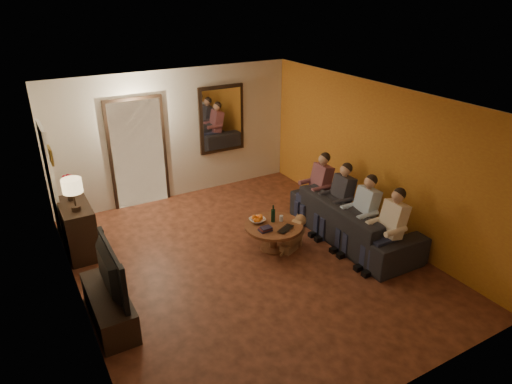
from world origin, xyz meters
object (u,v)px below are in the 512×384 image
tv (103,271)px  dog (293,234)px  dresser (78,229)px  bowl (257,220)px  person_d (318,190)px  laptop (288,230)px  table_lamp (74,195)px  tv_stand (109,307)px  person_b (362,216)px  person_a (389,232)px  wine_bottle (273,213)px  person_c (339,202)px  coffee_table (273,237)px  sofa (353,219)px

tv → dog: size_ratio=2.07×
dresser → bowl: size_ratio=3.74×
person_d → laptop: bearing=-146.1°
table_lamp → tv_stand: (0.00, -1.73, -0.92)m
dresser → bowl: bearing=-25.7°
person_b → person_d: (0.00, 1.20, 0.00)m
person_a → person_b: bearing=90.0°
dog → wine_bottle: (-0.23, 0.26, 0.32)m
tv_stand → person_c: size_ratio=1.08×
dresser → person_b: (4.08, -2.18, 0.17)m
person_d → tv: bearing=-166.6°
dog → coffee_table: bearing=128.3°
table_lamp → bowl: size_ratio=2.08×
tv → person_b: size_ratio=0.97×
dresser → dog: dresser is taller
coffee_table → laptop: (0.10, -0.28, 0.24)m
person_b → dog: 1.17m
person_b → person_d: same height
person_b → wine_bottle: bearing=147.0°
person_c → bowl: (-1.45, 0.31, -0.12)m
table_lamp → person_d: bearing=-10.6°
dresser → laptop: dresser is taller
person_a → coffee_table: (-1.27, 1.29, -0.38)m
bowl → person_b: bearing=-32.2°
dog → laptop: (-0.18, -0.12, 0.18)m
person_a → person_c: 1.20m
dog → coffee_table: (-0.28, 0.16, -0.06)m
sofa → wine_bottle: bearing=70.9°
wine_bottle → coffee_table: bearing=-116.6°
tv_stand → sofa: bearing=1.0°
tv_stand → wine_bottle: 2.94m
table_lamp → tv: size_ratio=0.47×
person_d → person_c: bearing=-90.0°
tv → person_b: person_b is taller
tv → sofa: (4.18, 0.07, -0.40)m
person_a → coffee_table: size_ratio=1.25×
dresser → laptop: size_ratio=2.95×
dresser → sofa: (4.18, -1.88, -0.06)m
sofa → laptop: bearing=86.3°
sofa → person_b: size_ratio=2.10×
person_b → laptop: 1.25m
tv → dog: (3.09, 0.31, -0.49)m
tv_stand → tv: size_ratio=1.12×
table_lamp → person_d: (4.08, -0.76, -0.53)m
person_d → dog: person_d is taller
sofa → person_d: (-0.10, 0.90, 0.23)m
dresser → wine_bottle: dresser is taller
person_d → bowl: 1.48m
table_lamp → person_a: 4.85m
dresser → table_lamp: 0.73m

